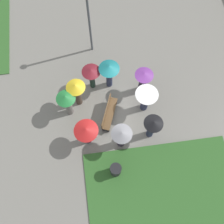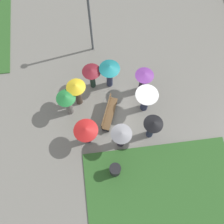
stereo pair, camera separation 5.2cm
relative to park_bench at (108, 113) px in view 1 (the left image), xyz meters
name	(u,v)px [view 1 (the left image)]	position (x,y,z in m)	size (l,w,h in m)	color
ground_plane	(120,108)	(0.40, -0.66, -0.47)	(90.00, 90.00, 0.00)	slate
lawn_patch_near	(167,216)	(-5.33, -2.07, -0.44)	(6.83, 7.26, 0.06)	#2D5B26
park_bench	(108,113)	(0.00, 0.00, 0.00)	(1.86, 1.07, 0.90)	brown
lamp_post	(89,16)	(4.35, 0.39, 2.34)	(0.32, 0.32, 4.37)	#474C51
trash_bin	(116,170)	(-2.98, 0.04, -0.02)	(0.56, 0.56, 0.90)	#232326
crowd_person_red	(86,132)	(-1.17, 1.19, 0.85)	(1.17, 1.17, 1.77)	#2D2333
crowd_person_green	(67,102)	(0.54, 1.99, 0.84)	(0.96, 0.96, 1.92)	slate
crowd_person_teal	(109,71)	(1.89, -0.30, 0.99)	(1.07, 1.07, 1.96)	#282D47
crowd_person_yellow	(76,91)	(1.03, 1.46, 0.92)	(0.96, 0.96, 2.00)	#47382D
crowd_person_purple	(143,79)	(1.32, -2.01, 0.71)	(0.95, 0.95, 1.83)	#2D2333
crowd_person_black	(152,126)	(-1.28, -1.98, 0.77)	(0.94, 0.94, 1.84)	#282D47
crowd_person_grey	(121,136)	(-1.57, -0.43, 0.70)	(1.01, 1.01, 1.78)	#2D2333
crowd_person_maroon	(91,74)	(1.93, 0.62, 0.77)	(0.97, 0.97, 1.71)	#1E3328
crowd_person_white	(146,97)	(0.25, -1.95, 0.85)	(1.15, 1.15, 1.85)	#282D47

